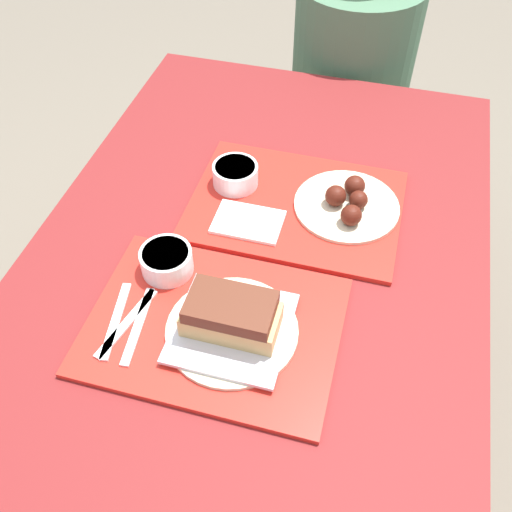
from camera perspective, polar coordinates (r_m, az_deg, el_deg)
name	(u,v)px	position (r m, az deg, el deg)	size (l,w,h in m)	color
ground_plane	(254,424)	(1.79, -0.20, -16.43)	(12.00, 12.00, 0.00)	#706656
picnic_table	(253,290)	(1.23, -0.28, -3.40)	(0.93, 1.45, 0.75)	maroon
picnic_bench_far	(323,140)	(2.11, 6.73, 11.48)	(0.88, 0.28, 0.43)	maroon
tray_near	(214,326)	(1.05, -4.22, -6.97)	(0.46, 0.34, 0.01)	red
tray_far	(296,205)	(1.26, 3.99, 5.07)	(0.46, 0.34, 0.01)	red
bowl_coleslaw_near	(166,260)	(1.12, -8.95, -0.40)	(0.10, 0.10, 0.05)	white
brisket_sandwich_plate	(231,321)	(1.01, -2.47, -6.52)	(0.24, 0.24, 0.09)	beige
plastic_fork_near	(127,323)	(1.07, -12.78, -6.54)	(0.06, 0.17, 0.00)	white
plastic_knife_near	(138,325)	(1.06, -11.70, -6.82)	(0.04, 0.17, 0.00)	white
plastic_spoon_near	(116,320)	(1.08, -13.84, -6.26)	(0.04, 0.17, 0.00)	white
bowl_coleslaw_far	(235,174)	(1.29, -2.08, 8.21)	(0.10, 0.10, 0.05)	white
wings_plate_far	(348,203)	(1.25, 9.16, 5.30)	(0.23, 0.23, 0.05)	beige
napkin_far	(248,222)	(1.21, -0.80, 3.42)	(0.14, 0.10, 0.01)	white
person_seated_across	(354,51)	(1.91, 9.79, 19.54)	(0.38, 0.38, 0.70)	#477051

